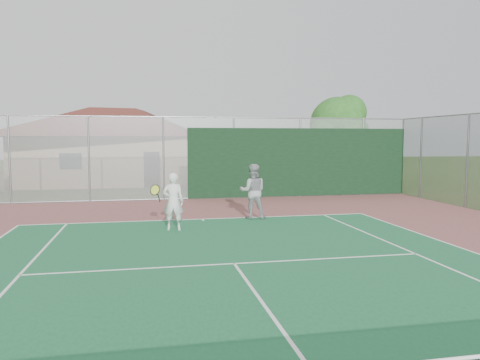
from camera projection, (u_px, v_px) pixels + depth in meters
name	position (u px, v px, depth m)	size (l,w,h in m)	color
back_fence	(236.00, 160.00, 20.20)	(20.08, 0.11, 3.53)	gray
side_fence_right	(467.00, 161.00, 17.39)	(0.08, 9.00, 3.50)	gray
clubhouse	(119.00, 138.00, 27.80)	(11.96, 7.99, 5.16)	tan
tree	(339.00, 127.00, 25.13)	(3.53, 3.35, 4.93)	#3A2715
player_white_front	(173.00, 202.00, 13.07)	(1.03, 0.74, 1.62)	silver
player_grey_back	(253.00, 192.00, 15.02)	(0.97, 0.83, 1.76)	#9A9C9F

